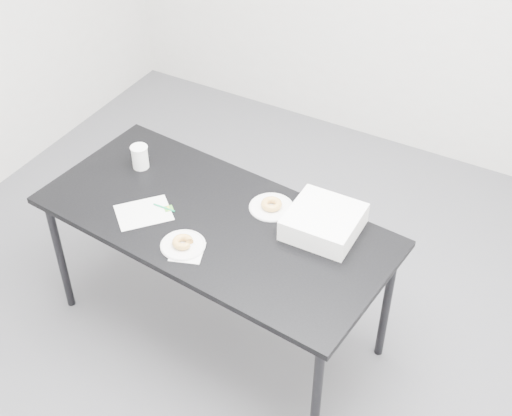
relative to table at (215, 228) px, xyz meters
The scene contains 13 objects.
floor 0.73m from the table, 74.58° to the left, with size 4.00×4.00×0.00m, color #535358.
table is the anchor object (origin of this frame).
scorecard 0.35m from the table, 158.30° to the right, with size 0.20×0.25×0.00m, color white.
logo_patch 0.24m from the table, 168.99° to the right, with size 0.04×0.04×0.00m, color green.
pen 0.27m from the table, 168.12° to the right, with size 0.01×0.01×0.12m, color #0C8E56.
napkin 0.26m from the table, 87.22° to the right, with size 0.14×0.14×0.00m, color white.
plate_near 0.24m from the table, 96.45° to the right, with size 0.21×0.21×0.01m, color silver.
donut_near 0.24m from the table, 96.45° to the right, with size 0.10×0.10×0.03m, color gold.
plate_far 0.29m from the table, 46.13° to the left, with size 0.22×0.22×0.01m, color silver.
donut_far 0.30m from the table, 46.13° to the left, with size 0.10×0.10×0.03m, color gold.
coffee_cup 0.59m from the table, 163.11° to the left, with size 0.08×0.08×0.13m, color white.
cup_lid 0.35m from the table, 25.69° to the left, with size 0.08×0.08×0.01m, color white.
bakery_box 0.53m from the table, 20.11° to the left, with size 0.32×0.32×0.11m, color white.
Camera 1 is at (1.38, -2.25, 2.98)m, focal length 50.00 mm.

